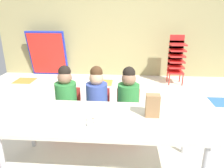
{
  "coord_description": "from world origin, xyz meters",
  "views": [
    {
      "loc": [
        0.09,
        -2.66,
        1.55
      ],
      "look_at": [
        -0.06,
        -0.62,
        0.83
      ],
      "focal_mm": 34.11,
      "sensor_mm": 36.0,
      "label": 1
    }
  ],
  "objects_px": {
    "seated_child_middle_seat": "(97,95)",
    "donut_powdered_loose": "(92,119)",
    "craft_table": "(103,122)",
    "seated_child_far_right": "(128,96)",
    "paper_plate_near_edge": "(92,125)",
    "kid_chair_red_stack": "(176,57)",
    "paper_bag_brown": "(153,106)",
    "donut_powdered_on_plate": "(92,123)",
    "folded_activity_table": "(48,54)",
    "seated_child_near_camera": "(66,95)"
  },
  "relations": [
    {
      "from": "craft_table",
      "to": "paper_bag_brown",
      "type": "distance_m",
      "value": 0.5
    },
    {
      "from": "seated_child_near_camera",
      "to": "kid_chair_red_stack",
      "type": "xyz_separation_m",
      "value": [
        1.79,
        2.18,
        0.02
      ]
    },
    {
      "from": "paper_bag_brown",
      "to": "donut_powdered_on_plate",
      "type": "distance_m",
      "value": 0.6
    },
    {
      "from": "seated_child_middle_seat",
      "to": "seated_child_far_right",
      "type": "xyz_separation_m",
      "value": [
        0.38,
        0.0,
        0.0
      ]
    },
    {
      "from": "craft_table",
      "to": "folded_activity_table",
      "type": "relative_size",
      "value": 1.76
    },
    {
      "from": "seated_child_near_camera",
      "to": "donut_powdered_loose",
      "type": "relative_size",
      "value": 9.31
    },
    {
      "from": "paper_bag_brown",
      "to": "donut_powdered_loose",
      "type": "height_order",
      "value": "paper_bag_brown"
    },
    {
      "from": "seated_child_near_camera",
      "to": "paper_plate_near_edge",
      "type": "xyz_separation_m",
      "value": [
        0.45,
        -0.75,
        0.03
      ]
    },
    {
      "from": "donut_powdered_on_plate",
      "to": "donut_powdered_loose",
      "type": "height_order",
      "value": "donut_powdered_on_plate"
    },
    {
      "from": "craft_table",
      "to": "seated_child_near_camera",
      "type": "distance_m",
      "value": 0.79
    },
    {
      "from": "seated_child_middle_seat",
      "to": "folded_activity_table",
      "type": "bearing_deg",
      "value": 121.42
    },
    {
      "from": "craft_table",
      "to": "donut_powdered_loose",
      "type": "height_order",
      "value": "donut_powdered_loose"
    },
    {
      "from": "seated_child_near_camera",
      "to": "craft_table",
      "type": "bearing_deg",
      "value": -48.48
    },
    {
      "from": "folded_activity_table",
      "to": "seated_child_near_camera",
      "type": "bearing_deg",
      "value": -65.29
    },
    {
      "from": "seated_child_near_camera",
      "to": "paper_plate_near_edge",
      "type": "bearing_deg",
      "value": -59.39
    },
    {
      "from": "seated_child_near_camera",
      "to": "paper_plate_near_edge",
      "type": "height_order",
      "value": "seated_child_near_camera"
    },
    {
      "from": "seated_child_far_right",
      "to": "kid_chair_red_stack",
      "type": "xyz_separation_m",
      "value": [
        1.02,
        2.18,
        0.02
      ]
    },
    {
      "from": "kid_chair_red_stack",
      "to": "paper_plate_near_edge",
      "type": "distance_m",
      "value": 3.23
    },
    {
      "from": "seated_child_near_camera",
      "to": "donut_powdered_loose",
      "type": "distance_m",
      "value": 0.78
    },
    {
      "from": "seated_child_middle_seat",
      "to": "paper_plate_near_edge",
      "type": "bearing_deg",
      "value": -85.19
    },
    {
      "from": "craft_table",
      "to": "seated_child_far_right",
      "type": "bearing_deg",
      "value": 68.08
    },
    {
      "from": "seated_child_middle_seat",
      "to": "folded_activity_table",
      "type": "relative_size",
      "value": 0.84
    },
    {
      "from": "kid_chair_red_stack",
      "to": "donut_powdered_on_plate",
      "type": "height_order",
      "value": "kid_chair_red_stack"
    },
    {
      "from": "craft_table",
      "to": "paper_bag_brown",
      "type": "bearing_deg",
      "value": 7.75
    },
    {
      "from": "seated_child_middle_seat",
      "to": "kid_chair_red_stack",
      "type": "distance_m",
      "value": 2.6
    },
    {
      "from": "seated_child_middle_seat",
      "to": "folded_activity_table",
      "type": "distance_m",
      "value": 2.97
    },
    {
      "from": "seated_child_far_right",
      "to": "paper_bag_brown",
      "type": "relative_size",
      "value": 4.17
    },
    {
      "from": "paper_plate_near_edge",
      "to": "donut_powdered_on_plate",
      "type": "xyz_separation_m",
      "value": [
        0.0,
        0.0,
        0.02
      ]
    },
    {
      "from": "folded_activity_table",
      "to": "paper_bag_brown",
      "type": "relative_size",
      "value": 4.94
    },
    {
      "from": "seated_child_near_camera",
      "to": "seated_child_far_right",
      "type": "relative_size",
      "value": 1.0
    },
    {
      "from": "seated_child_far_right",
      "to": "paper_bag_brown",
      "type": "distance_m",
      "value": 0.59
    },
    {
      "from": "seated_child_middle_seat",
      "to": "donut_powdered_on_plate",
      "type": "xyz_separation_m",
      "value": [
        0.06,
        -0.75,
        0.05
      ]
    },
    {
      "from": "seated_child_far_right",
      "to": "paper_plate_near_edge",
      "type": "xyz_separation_m",
      "value": [
        -0.32,
        -0.75,
        0.03
      ]
    },
    {
      "from": "seated_child_far_right",
      "to": "kid_chair_red_stack",
      "type": "bearing_deg",
      "value": 64.87
    },
    {
      "from": "seated_child_near_camera",
      "to": "kid_chair_red_stack",
      "type": "height_order",
      "value": "kid_chair_red_stack"
    },
    {
      "from": "seated_child_near_camera",
      "to": "seated_child_far_right",
      "type": "distance_m",
      "value": 0.77
    },
    {
      "from": "paper_plate_near_edge",
      "to": "kid_chair_red_stack",
      "type": "bearing_deg",
      "value": 65.42
    },
    {
      "from": "paper_plate_near_edge",
      "to": "donut_powdered_on_plate",
      "type": "bearing_deg",
      "value": 0.0
    },
    {
      "from": "seated_child_near_camera",
      "to": "seated_child_far_right",
      "type": "height_order",
      "value": "same"
    },
    {
      "from": "craft_table",
      "to": "paper_plate_near_edge",
      "type": "distance_m",
      "value": 0.19
    },
    {
      "from": "folded_activity_table",
      "to": "paper_plate_near_edge",
      "type": "bearing_deg",
      "value": -63.88
    },
    {
      "from": "craft_table",
      "to": "seated_child_middle_seat",
      "type": "height_order",
      "value": "seated_child_middle_seat"
    },
    {
      "from": "craft_table",
      "to": "kid_chair_red_stack",
      "type": "bearing_deg",
      "value": 65.54
    },
    {
      "from": "seated_child_far_right",
      "to": "donut_powdered_loose",
      "type": "distance_m",
      "value": 0.74
    },
    {
      "from": "seated_child_far_right",
      "to": "paper_plate_near_edge",
      "type": "distance_m",
      "value": 0.82
    },
    {
      "from": "seated_child_middle_seat",
      "to": "donut_powdered_loose",
      "type": "relative_size",
      "value": 9.31
    },
    {
      "from": "craft_table",
      "to": "kid_chair_red_stack",
      "type": "relative_size",
      "value": 1.84
    },
    {
      "from": "folded_activity_table",
      "to": "paper_plate_near_edge",
      "type": "distance_m",
      "value": 3.67
    },
    {
      "from": "craft_table",
      "to": "seated_child_far_right",
      "type": "relative_size",
      "value": 2.09
    },
    {
      "from": "paper_bag_brown",
      "to": "donut_powdered_on_plate",
      "type": "bearing_deg",
      "value": -157.78
    }
  ]
}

